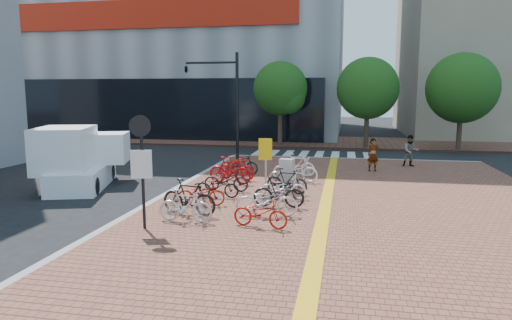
% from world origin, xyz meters
% --- Properties ---
extents(ground, '(120.00, 120.00, 0.00)m').
position_xyz_m(ground, '(0.00, 0.00, 0.00)').
color(ground, black).
rests_on(ground, ground).
extents(sidewalk, '(14.00, 34.00, 0.15)m').
position_xyz_m(sidewalk, '(3.00, -5.00, 0.07)').
color(sidewalk, brown).
rests_on(sidewalk, ground).
extents(tactile_strip, '(0.40, 34.00, 0.01)m').
position_xyz_m(tactile_strip, '(2.00, -5.00, 0.16)').
color(tactile_strip, gold).
rests_on(tactile_strip, sidewalk).
extents(kerb_west, '(0.25, 34.00, 0.15)m').
position_xyz_m(kerb_west, '(-4.00, -5.00, 0.08)').
color(kerb_west, gray).
rests_on(kerb_west, ground).
extents(kerb_north, '(14.00, 0.25, 0.15)m').
position_xyz_m(kerb_north, '(3.00, 12.00, 0.08)').
color(kerb_north, gray).
rests_on(kerb_north, ground).
extents(far_sidewalk, '(70.00, 8.00, 0.15)m').
position_xyz_m(far_sidewalk, '(0.00, 21.00, 0.07)').
color(far_sidewalk, brown).
rests_on(far_sidewalk, ground).
extents(crosswalk, '(7.50, 4.00, 0.01)m').
position_xyz_m(crosswalk, '(0.50, 14.00, 0.01)').
color(crosswalk, silver).
rests_on(crosswalk, ground).
extents(street_trees, '(16.20, 4.60, 6.35)m').
position_xyz_m(street_trees, '(5.04, 17.45, 4.10)').
color(street_trees, '#38281E').
rests_on(street_trees, far_sidewalk).
extents(bike_0, '(1.64, 0.48, 0.98)m').
position_xyz_m(bike_0, '(-1.96, -2.32, 0.64)').
color(bike_0, silver).
rests_on(bike_0, sidewalk).
extents(bike_1, '(1.94, 0.90, 1.13)m').
position_xyz_m(bike_1, '(-2.13, -1.52, 0.71)').
color(bike_1, black).
rests_on(bike_1, sidewalk).
extents(bike_2, '(1.68, 0.86, 0.84)m').
position_xyz_m(bike_2, '(-2.12, -0.36, 0.57)').
color(bike_2, red).
rests_on(bike_2, sidewalk).
extents(bike_3, '(1.60, 0.59, 0.84)m').
position_xyz_m(bike_3, '(-1.91, 0.92, 0.57)').
color(bike_3, black).
rests_on(bike_3, sidewalk).
extents(bike_4, '(1.75, 0.69, 0.90)m').
position_xyz_m(bike_4, '(-1.86, 1.97, 0.60)').
color(bike_4, black).
rests_on(bike_4, sidewalk).
extents(bike_5, '(1.93, 0.82, 1.13)m').
position_xyz_m(bike_5, '(-2.08, 3.43, 0.71)').
color(bike_5, '#AE0C12').
rests_on(bike_5, sidewalk).
extents(bike_6, '(1.76, 0.80, 1.02)m').
position_xyz_m(bike_6, '(-2.03, 4.32, 0.66)').
color(bike_6, '#AE110C').
rests_on(bike_6, sidewalk).
extents(bike_7, '(1.62, 0.69, 0.94)m').
position_xyz_m(bike_7, '(-2.08, 5.72, 0.62)').
color(bike_7, black).
rests_on(bike_7, sidewalk).
extents(bike_8, '(1.68, 0.82, 0.84)m').
position_xyz_m(bike_8, '(0.30, -2.43, 0.57)').
color(bike_8, '#B01A0C').
rests_on(bike_8, sidewalk).
extents(bike_9, '(1.98, 0.96, 1.00)m').
position_xyz_m(bike_9, '(0.29, -1.26, 0.65)').
color(bike_9, silver).
rests_on(bike_9, sidewalk).
extents(bike_10, '(1.71, 0.54, 1.02)m').
position_xyz_m(bike_10, '(0.49, -0.10, 0.66)').
color(bike_10, black).
rests_on(bike_10, sidewalk).
extents(bike_11, '(1.72, 0.81, 0.87)m').
position_xyz_m(bike_11, '(0.47, 1.08, 0.58)').
color(bike_11, white).
rests_on(bike_11, sidewalk).
extents(bike_12, '(1.67, 0.78, 0.97)m').
position_xyz_m(bike_12, '(0.47, 2.05, 0.63)').
color(bike_12, black).
rests_on(bike_12, sidewalk).
extents(bike_13, '(1.58, 0.59, 0.93)m').
position_xyz_m(bike_13, '(0.32, 3.34, 0.61)').
color(bike_13, '#AEAEB3').
rests_on(bike_13, sidewalk).
extents(bike_14, '(2.04, 0.93, 1.03)m').
position_xyz_m(bike_14, '(0.53, 4.41, 0.67)').
color(bike_14, white).
rests_on(bike_14, sidewalk).
extents(bike_15, '(1.78, 0.82, 1.03)m').
position_xyz_m(bike_15, '(0.46, 5.70, 0.67)').
color(bike_15, white).
rests_on(bike_15, sidewalk).
extents(pedestrian_a, '(0.67, 0.54, 1.59)m').
position_xyz_m(pedestrian_a, '(3.94, 7.75, 0.94)').
color(pedestrian_a, gray).
rests_on(pedestrian_a, sidewalk).
extents(pedestrian_b, '(0.87, 0.73, 1.62)m').
position_xyz_m(pedestrian_b, '(5.91, 9.57, 0.96)').
color(pedestrian_b, '#494C5D').
rests_on(pedestrian_b, sidewalk).
extents(utility_box, '(0.60, 0.47, 1.20)m').
position_xyz_m(utility_box, '(0.37, 2.88, 0.75)').
color(utility_box, silver).
rests_on(utility_box, sidewalk).
extents(yellow_sign, '(0.54, 0.16, 1.98)m').
position_xyz_m(yellow_sign, '(-0.49, 2.92, 1.52)').
color(yellow_sign, '#B7B7BC').
rests_on(yellow_sign, sidewalk).
extents(notice_sign, '(0.58, 0.22, 3.17)m').
position_xyz_m(notice_sign, '(-2.87, -3.19, 2.15)').
color(notice_sign, black).
rests_on(notice_sign, sidewalk).
extents(traffic_light_pole, '(3.21, 1.24, 5.98)m').
position_xyz_m(traffic_light_pole, '(-4.84, 10.55, 4.28)').
color(traffic_light_pole, black).
rests_on(traffic_light_pole, sidewalk).
extents(box_truck, '(3.17, 4.80, 2.57)m').
position_xyz_m(box_truck, '(-8.10, 2.17, 1.21)').
color(box_truck, white).
rests_on(box_truck, ground).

